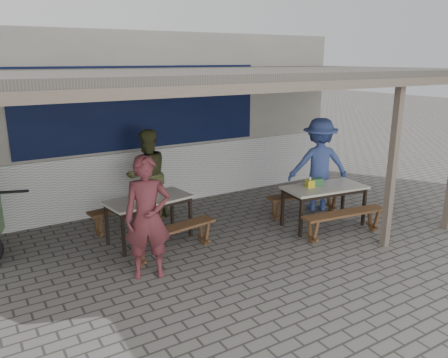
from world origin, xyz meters
TOP-DOWN VIEW (x-y plane):
  - ground at (0.00, 0.00)m, footprint 60.00×60.00m
  - back_wall at (-0.00, 3.58)m, footprint 9.00×1.28m
  - warung_roof at (0.02, 0.90)m, footprint 9.00×4.21m
  - table_left at (-0.88, 1.29)m, footprint 1.47×0.89m
  - bench_left_street at (-0.78, 0.59)m, footprint 1.51×0.50m
  - bench_left_wall at (-0.99, 2.00)m, footprint 1.51×0.50m
  - table_right at (2.10, 0.29)m, footprint 1.57×0.90m
  - bench_right_street at (2.02, -0.30)m, footprint 1.62×0.48m
  - bench_right_wall at (2.17, 0.87)m, footprint 1.62×0.48m
  - patron_street_side at (-1.36, 0.14)m, footprint 0.74×0.61m
  - patron_wall_side at (-0.48, 2.33)m, footprint 0.94×0.79m
  - patron_right_table at (2.65, 1.03)m, footprint 1.39×1.19m
  - tissue_box at (1.84, 0.39)m, footprint 0.16×0.16m
  - donation_box at (2.01, 0.41)m, footprint 0.24×0.20m
  - condiment_jar at (-0.65, 1.53)m, footprint 0.09×0.09m
  - condiment_bowl at (-1.08, 1.31)m, footprint 0.18×0.18m

SIDE VIEW (x-z plane):
  - ground at x=0.00m, z-range 0.00..0.00m
  - bench_left_street at x=-0.78m, z-range 0.11..0.56m
  - bench_left_wall at x=-0.99m, z-range 0.11..0.56m
  - bench_right_street at x=2.02m, z-range 0.12..0.57m
  - bench_right_wall at x=2.17m, z-range 0.12..0.57m
  - table_left at x=-0.88m, z-range 0.30..1.05m
  - table_right at x=2.10m, z-range 0.30..1.05m
  - condiment_bowl at x=-1.08m, z-range 0.75..0.79m
  - condiment_jar at x=-0.65m, z-range 0.75..0.85m
  - tissue_box at x=1.84m, z-range 0.75..0.88m
  - donation_box at x=2.01m, z-range 0.75..0.88m
  - patron_wall_side at x=-0.48m, z-range 0.00..1.73m
  - patron_street_side at x=-1.36m, z-range 0.00..1.74m
  - patron_right_table at x=2.65m, z-range 0.00..1.86m
  - back_wall at x=0.00m, z-range -0.03..3.47m
  - warung_roof at x=0.02m, z-range 1.31..4.12m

